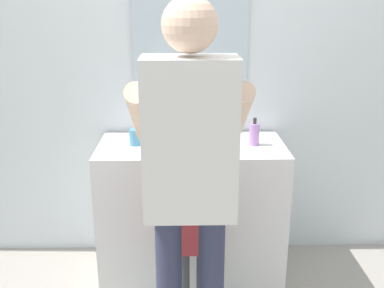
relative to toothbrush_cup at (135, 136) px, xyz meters
The scene contains 8 objects.
back_wall 0.64m from the toothbrush_cup, 44.19° to the left, with size 4.40×0.10×2.70m.
vanity_cabinet 0.59m from the toothbrush_cup, ahead, with size 1.11×0.54×0.86m, color white.
sink_basin 0.33m from the toothbrush_cup, ahead, with size 0.35×0.35×0.11m.
faucet 0.38m from the toothbrush_cup, 30.42° to the left, with size 0.18×0.14×0.18m.
toothbrush_cup is the anchor object (origin of this frame).
soap_bottle 0.70m from the toothbrush_cup, ahead, with size 0.06×0.06×0.17m.
child_toddler 0.66m from the toothbrush_cup, 50.42° to the right, with size 0.26×0.26×0.85m.
adult_parent 0.80m from the toothbrush_cup, 66.97° to the right, with size 0.53×0.55×1.70m.
Camera 1 is at (-0.05, -2.20, 1.68)m, focal length 41.51 mm.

